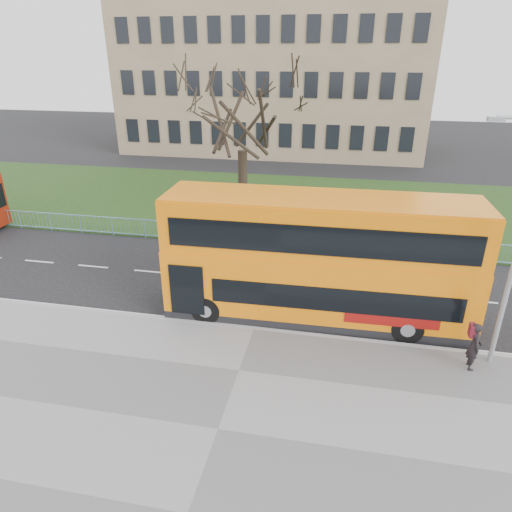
# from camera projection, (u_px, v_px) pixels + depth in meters

# --- Properties ---
(ground) EXTENTS (120.00, 120.00, 0.00)m
(ground) POSITION_uv_depth(u_px,v_px,m) (261.00, 310.00, 18.90)
(ground) COLOR black
(ground) RESTS_ON ground
(pavement) EXTENTS (80.00, 10.50, 0.12)m
(pavement) POSITION_uv_depth(u_px,v_px,m) (218.00, 430.00, 12.84)
(pavement) COLOR slate
(pavement) RESTS_ON ground
(kerb) EXTENTS (80.00, 0.20, 0.14)m
(kerb) POSITION_uv_depth(u_px,v_px,m) (254.00, 329.00, 17.48)
(kerb) COLOR gray
(kerb) RESTS_ON ground
(grass_verge) EXTENTS (80.00, 15.40, 0.08)m
(grass_verge) POSITION_uv_depth(u_px,v_px,m) (299.00, 205.00, 31.67)
(grass_verge) COLOR #1A3513
(grass_verge) RESTS_ON ground
(guard_railing) EXTENTS (40.00, 0.12, 1.10)m
(guard_railing) POSITION_uv_depth(u_px,v_px,m) (284.00, 239.00, 24.57)
(guard_railing) COLOR #75ADD0
(guard_railing) RESTS_ON ground
(bare_tree) EXTENTS (7.38, 7.38, 10.54)m
(bare_tree) POSITION_uv_depth(u_px,v_px,m) (242.00, 136.00, 26.16)
(bare_tree) COLOR black
(bare_tree) RESTS_ON grass_verge
(civic_building) EXTENTS (30.00, 15.00, 14.00)m
(civic_building) POSITION_uv_depth(u_px,v_px,m) (275.00, 79.00, 48.18)
(civic_building) COLOR #827153
(civic_building) RESTS_ON ground
(yellow_bus) EXTENTS (11.78, 3.01, 4.91)m
(yellow_bus) POSITION_uv_depth(u_px,v_px,m) (318.00, 257.00, 17.42)
(yellow_bus) COLOR orange
(yellow_bus) RESTS_ON ground
(pedestrian) EXTENTS (0.42, 0.63, 1.70)m
(pedestrian) POSITION_uv_depth(u_px,v_px,m) (474.00, 346.00, 14.96)
(pedestrian) COLOR black
(pedestrian) RESTS_ON pavement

